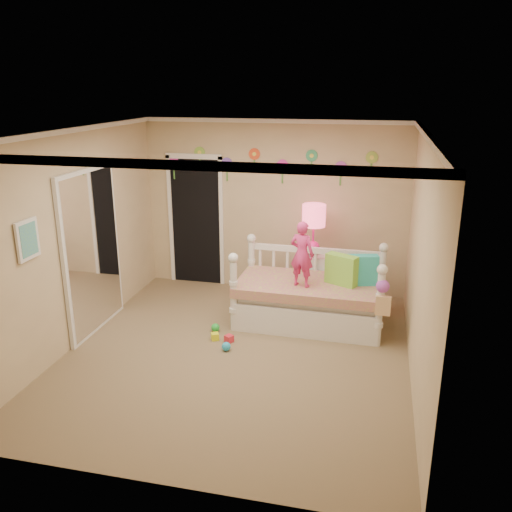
% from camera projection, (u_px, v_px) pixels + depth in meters
% --- Properties ---
extents(floor, '(4.00, 4.50, 0.01)m').
position_uv_depth(floor, '(237.00, 354.00, 6.38)').
color(floor, '#7F684C').
rests_on(floor, ground).
extents(ceiling, '(4.00, 4.50, 0.01)m').
position_uv_depth(ceiling, '(234.00, 132.00, 5.58)').
color(ceiling, white).
rests_on(ceiling, floor).
extents(back_wall, '(4.00, 0.01, 2.60)m').
position_uv_depth(back_wall, '(274.00, 207.00, 8.07)').
color(back_wall, tan).
rests_on(back_wall, floor).
extents(left_wall, '(0.01, 4.50, 2.60)m').
position_uv_depth(left_wall, '(75.00, 239.00, 6.41)').
color(left_wall, tan).
rests_on(left_wall, floor).
extents(right_wall, '(0.01, 4.50, 2.60)m').
position_uv_depth(right_wall, '(421.00, 263.00, 5.56)').
color(right_wall, tan).
rests_on(right_wall, floor).
extents(crown_molding, '(4.00, 4.50, 0.06)m').
position_uv_depth(crown_molding, '(234.00, 135.00, 5.59)').
color(crown_molding, white).
rests_on(crown_molding, ceiling).
extents(daybed, '(1.96, 1.08, 1.05)m').
position_uv_depth(daybed, '(310.00, 286.00, 7.07)').
color(daybed, white).
rests_on(daybed, floor).
extents(pillow_turquoise, '(0.42, 0.23, 0.40)m').
position_uv_depth(pillow_turquoise, '(362.00, 270.00, 6.90)').
color(pillow_turquoise, '#27BBC7').
rests_on(pillow_turquoise, daybed).
extents(pillow_lime, '(0.44, 0.33, 0.40)m').
position_uv_depth(pillow_lime, '(342.00, 270.00, 6.90)').
color(pillow_lime, '#89DE43').
rests_on(pillow_lime, daybed).
extents(child, '(0.36, 0.28, 0.86)m').
position_uv_depth(child, '(302.00, 254.00, 6.78)').
color(child, '#E63481').
rests_on(child, daybed).
extents(nightstand, '(0.47, 0.37, 0.74)m').
position_uv_depth(nightstand, '(312.00, 278.00, 7.80)').
color(nightstand, white).
rests_on(nightstand, floor).
extents(table_lamp, '(0.33, 0.33, 0.73)m').
position_uv_depth(table_lamp, '(314.00, 222.00, 7.54)').
color(table_lamp, '#FB2197').
rests_on(table_lamp, nightstand).
extents(closet_doorway, '(0.90, 0.04, 2.07)m').
position_uv_depth(closet_doorway, '(196.00, 220.00, 8.40)').
color(closet_doorway, black).
rests_on(closet_doorway, back_wall).
extents(flower_decals, '(3.40, 0.02, 0.50)m').
position_uv_depth(flower_decals, '(268.00, 165.00, 7.88)').
color(flower_decals, '#B2668C').
rests_on(flower_decals, back_wall).
extents(mirror_closet, '(0.07, 1.30, 2.10)m').
position_uv_depth(mirror_closet, '(92.00, 252.00, 6.76)').
color(mirror_closet, white).
rests_on(mirror_closet, left_wall).
extents(wall_picture, '(0.05, 0.34, 0.42)m').
position_uv_depth(wall_picture, '(27.00, 240.00, 5.49)').
color(wall_picture, white).
rests_on(wall_picture, left_wall).
extents(hanging_bag, '(0.20, 0.16, 0.36)m').
position_uv_depth(hanging_bag, '(382.00, 299.00, 6.35)').
color(hanging_bag, beige).
rests_on(hanging_bag, daybed).
extents(toy_scatter, '(1.05, 1.44, 0.11)m').
position_uv_depth(toy_scatter, '(214.00, 342.00, 6.56)').
color(toy_scatter, '#996666').
rests_on(toy_scatter, floor).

